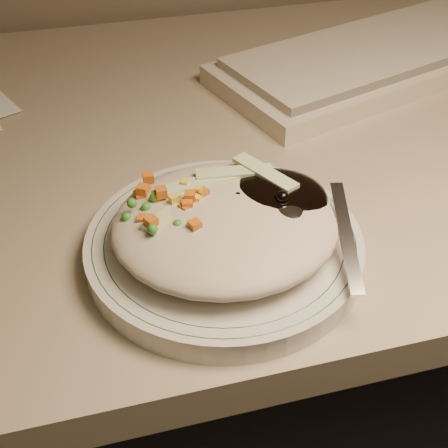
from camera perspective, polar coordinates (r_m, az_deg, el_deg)
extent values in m
cube|color=gray|center=(0.74, -0.23, 7.57)|extent=(1.40, 0.70, 0.04)
cylinder|color=silver|center=(0.54, 0.00, -2.12)|extent=(0.24, 0.24, 0.02)
torus|color=#144723|center=(0.54, 0.00, -1.32)|extent=(0.23, 0.23, 0.00)
torus|color=#144723|center=(0.54, 0.00, -1.32)|extent=(0.21, 0.21, 0.00)
ellipsoid|color=#B8AC95|center=(0.52, 0.14, 0.02)|extent=(0.19, 0.18, 0.04)
ellipsoid|color=black|center=(0.54, 4.35, 2.17)|extent=(0.10, 0.09, 0.03)
ellipsoid|color=orange|center=(0.53, -5.15, 0.71)|extent=(0.08, 0.08, 0.02)
sphere|color=black|center=(0.53, 1.26, 2.36)|extent=(0.01, 0.01, 0.01)
sphere|color=black|center=(0.54, 4.04, 3.21)|extent=(0.01, 0.01, 0.01)
sphere|color=black|center=(0.54, 6.62, 3.46)|extent=(0.01, 0.01, 0.01)
sphere|color=black|center=(0.55, 5.43, 3.65)|extent=(0.01, 0.01, 0.01)
sphere|color=black|center=(0.52, 5.35, 2.41)|extent=(0.01, 0.01, 0.01)
sphere|color=black|center=(0.53, 4.02, 2.74)|extent=(0.01, 0.01, 0.01)
sphere|color=black|center=(0.55, 4.78, 3.56)|extent=(0.01, 0.01, 0.01)
cube|color=#C65F16|center=(0.52, -5.75, 2.91)|extent=(0.01, 0.01, 0.01)
cube|color=#C65F16|center=(0.51, -3.54, 0.82)|extent=(0.01, 0.01, 0.01)
cube|color=#C65F16|center=(0.53, -7.44, 3.12)|extent=(0.01, 0.01, 0.01)
cube|color=#C65F16|center=(0.52, -3.14, 2.53)|extent=(0.01, 0.01, 0.01)
cube|color=#C65F16|center=(0.51, -3.38, 1.78)|extent=(0.01, 0.01, 0.01)
cube|color=#C65F16|center=(0.54, -7.66, 2.66)|extent=(0.01, 0.01, 0.01)
cube|color=#C65F16|center=(0.53, -6.02, 2.58)|extent=(0.01, 0.01, 0.01)
cube|color=#C65F16|center=(0.51, -3.55, 1.45)|extent=(0.01, 0.01, 0.01)
cube|color=#C65F16|center=(0.52, -1.96, 2.78)|extent=(0.01, 0.01, 0.01)
cube|color=#C65F16|center=(0.54, -6.95, 4.24)|extent=(0.01, 0.01, 0.01)
cube|color=#C65F16|center=(0.49, -6.68, 0.21)|extent=(0.01, 0.01, 0.01)
cube|color=#C65F16|center=(0.49, -2.69, -0.14)|extent=(0.01, 0.01, 0.01)
cube|color=#C65F16|center=(0.51, -7.40, 0.34)|extent=(0.01, 0.01, 0.01)
cube|color=#C65F16|center=(0.54, -7.50, 2.41)|extent=(0.01, 0.01, 0.01)
sphere|color=#388C28|center=(0.52, -3.63, 1.96)|extent=(0.01, 0.01, 0.01)
sphere|color=#388C28|center=(0.49, -6.54, -0.49)|extent=(0.01, 0.01, 0.01)
sphere|color=#388C28|center=(0.52, -7.14, 1.52)|extent=(0.01, 0.01, 0.01)
sphere|color=#388C28|center=(0.51, -8.44, 1.90)|extent=(0.01, 0.01, 0.01)
sphere|color=#388C28|center=(0.53, -4.05, 2.19)|extent=(0.01, 0.01, 0.01)
sphere|color=#388C28|center=(0.51, -2.58, -0.11)|extent=(0.01, 0.01, 0.01)
sphere|color=#388C28|center=(0.52, -5.15, 1.13)|extent=(0.01, 0.01, 0.01)
sphere|color=#388C28|center=(0.51, -5.51, -0.34)|extent=(0.01, 0.01, 0.01)
sphere|color=#388C28|center=(0.52, -8.90, 0.60)|extent=(0.01, 0.01, 0.01)
sphere|color=#388C28|center=(0.52, -6.17, 2.70)|extent=(0.01, 0.01, 0.01)
sphere|color=#388C28|center=(0.52, -6.38, 2.46)|extent=(0.01, 0.01, 0.01)
sphere|color=#388C28|center=(0.51, -6.78, 0.37)|extent=(0.01, 0.01, 0.01)
sphere|color=#388C28|center=(0.50, -4.28, -0.04)|extent=(0.01, 0.01, 0.01)
sphere|color=#388C28|center=(0.54, -1.98, 3.49)|extent=(0.01, 0.01, 0.01)
cube|color=yellow|center=(0.53, -4.19, 2.18)|extent=(0.01, 0.01, 0.01)
cube|color=yellow|center=(0.52, -2.42, 2.23)|extent=(0.01, 0.01, 0.01)
cube|color=yellow|center=(0.53, -5.42, 2.17)|extent=(0.01, 0.01, 0.01)
cube|color=yellow|center=(0.52, -4.63, 2.26)|extent=(0.01, 0.01, 0.01)
cube|color=yellow|center=(0.52, -5.09, 0.99)|extent=(0.01, 0.01, 0.01)
cube|color=yellow|center=(0.52, -2.36, 3.08)|extent=(0.01, 0.01, 0.01)
cube|color=yellow|center=(0.54, -3.58, 3.69)|extent=(0.01, 0.01, 0.01)
cube|color=yellow|center=(0.52, -4.05, 1.08)|extent=(0.01, 0.01, 0.01)
cube|color=#B2D18C|center=(0.54, -1.99, 3.83)|extent=(0.07, 0.02, 0.00)
cube|color=#B2D18C|center=(0.55, 0.95, 4.76)|extent=(0.07, 0.02, 0.00)
cube|color=#B2D18C|center=(0.51, -4.47, 1.26)|extent=(0.06, 0.05, 0.00)
cube|color=#B2D18C|center=(0.55, 3.77, 4.73)|extent=(0.04, 0.07, 0.00)
ellipsoid|color=silver|center=(0.52, 5.47, 1.50)|extent=(0.04, 0.05, 0.01)
cube|color=silver|center=(0.52, 11.11, -1.08)|extent=(0.04, 0.11, 0.03)
cube|color=beige|center=(0.91, 15.58, 14.67)|extent=(0.55, 0.33, 0.03)
cube|color=beige|center=(0.90, 15.78, 15.73)|extent=(0.51, 0.29, 0.01)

